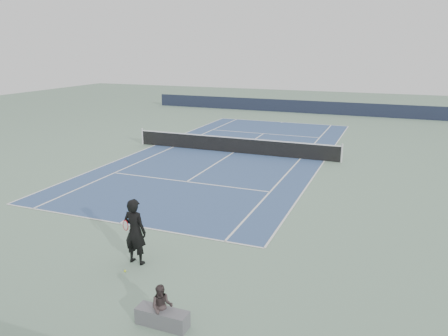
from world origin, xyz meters
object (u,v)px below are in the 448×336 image
at_px(tennis_player, 135,231).
at_px(spectator_bench, 162,312).
at_px(tennis_net, 234,145).
at_px(tennis_ball, 125,271).

height_order(tennis_player, spectator_bench, tennis_player).
xyz_separation_m(tennis_net, tennis_ball, (2.19, -14.80, -0.47)).
relative_size(tennis_net, tennis_ball, 189.79).
height_order(tennis_net, tennis_player, tennis_player).
relative_size(tennis_ball, spectator_bench, 0.05).
relative_size(tennis_player, tennis_ball, 29.73).
distance_m(tennis_net, spectator_bench, 17.17).
distance_m(tennis_net, tennis_player, 14.37).
bearing_deg(tennis_ball, tennis_player, 89.68).
bearing_deg(spectator_bench, tennis_ball, 141.38).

